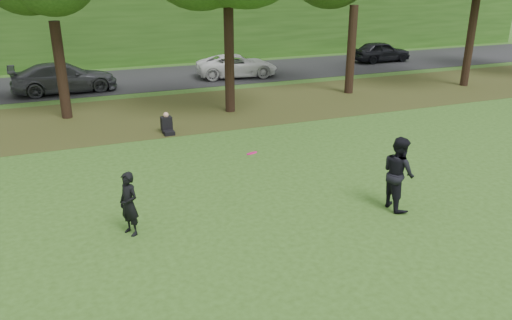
{
  "coord_description": "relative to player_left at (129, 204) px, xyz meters",
  "views": [
    {
      "loc": [
        -3.06,
        -8.77,
        6.03
      ],
      "look_at": [
        1.52,
        2.81,
        1.3
      ],
      "focal_mm": 35.0,
      "sensor_mm": 36.0,
      "label": 1
    }
  ],
  "objects": [
    {
      "name": "player_right",
      "position": [
        6.89,
        -1.16,
        0.2
      ],
      "size": [
        0.82,
        1.02,
        2.01
      ],
      "primitive_type": "imported",
      "rotation": [
        0.0,
        0.0,
        1.51
      ],
      "color": "black",
      "rests_on": "ground"
    },
    {
      "name": "ground",
      "position": [
        1.93,
        -2.39,
        -0.8
      ],
      "size": [
        120.0,
        120.0,
        0.0
      ],
      "primitive_type": "plane",
      "color": "#2D4D18",
      "rests_on": "ground"
    },
    {
      "name": "far_hedge",
      "position": [
        1.93,
        24.61,
        1.7
      ],
      "size": [
        70.0,
        3.0,
        5.0
      ],
      "primitive_type": "cube",
      "color": "#234914",
      "rests_on": "ground"
    },
    {
      "name": "player_left",
      "position": [
        0.0,
        0.0,
        0.0
      ],
      "size": [
        0.62,
        0.7,
        1.6
      ],
      "primitive_type": "imported",
      "rotation": [
        0.0,
        0.0,
        -1.07
      ],
      "color": "black",
      "rests_on": "ground"
    },
    {
      "name": "frisbee",
      "position": [
        3.1,
        -0.17,
        0.94
      ],
      "size": [
        0.29,
        0.29,
        0.14
      ],
      "color": "#E81372",
      "rests_on": "ground"
    },
    {
      "name": "leaf_litter",
      "position": [
        1.93,
        10.61,
        -0.8
      ],
      "size": [
        60.0,
        7.0,
        0.01
      ],
      "primitive_type": "cube",
      "color": "#403316",
      "rests_on": "ground"
    },
    {
      "name": "parked_cars",
      "position": [
        2.17,
        17.51,
        -0.07
      ],
      "size": [
        41.13,
        3.93,
        1.53
      ],
      "color": "black",
      "rests_on": "street"
    },
    {
      "name": "seated_person",
      "position": [
        2.55,
        7.72,
        -0.49
      ],
      "size": [
        0.43,
        0.74,
        0.83
      ],
      "rotation": [
        0.0,
        0.0,
        0.02
      ],
      "color": "black",
      "rests_on": "ground"
    },
    {
      "name": "street",
      "position": [
        1.93,
        18.61,
        -0.79
      ],
      "size": [
        70.0,
        7.0,
        0.02
      ],
      "primitive_type": "cube",
      "color": "black",
      "rests_on": "ground"
    }
  ]
}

